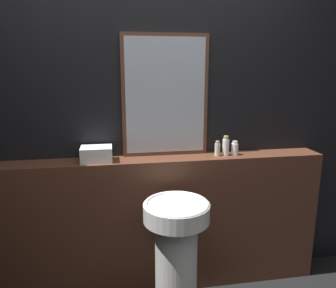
# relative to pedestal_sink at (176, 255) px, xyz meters

# --- Properties ---
(wall_back) EXTENTS (8.00, 0.06, 2.50)m
(wall_back) POSITION_rel_pedestal_sink_xyz_m (-0.07, 0.54, 0.77)
(wall_back) COLOR black
(wall_back) RESTS_ON ground_plane
(vanity_counter) EXTENTS (2.42, 0.22, 0.99)m
(vanity_counter) POSITION_rel_pedestal_sink_xyz_m (-0.07, 0.40, 0.01)
(vanity_counter) COLOR #512D1E
(vanity_counter) RESTS_ON ground_plane
(pedestal_sink) EXTENTS (0.40, 0.40, 0.83)m
(pedestal_sink) POSITION_rel_pedestal_sink_xyz_m (0.00, 0.00, 0.00)
(pedestal_sink) COLOR silver
(pedestal_sink) RESTS_ON ground_plane
(mirror) EXTENTS (0.60, 0.03, 0.84)m
(mirror) POSITION_rel_pedestal_sink_xyz_m (0.02, 0.49, 0.93)
(mirror) COLOR #563323
(mirror) RESTS_ON vanity_counter
(towel_stack) EXTENTS (0.21, 0.16, 0.10)m
(towel_stack) POSITION_rel_pedestal_sink_xyz_m (-0.47, 0.40, 0.56)
(towel_stack) COLOR silver
(towel_stack) RESTS_ON vanity_counter
(shampoo_bottle) EXTENTS (0.04, 0.04, 0.11)m
(shampoo_bottle) POSITION_rel_pedestal_sink_xyz_m (0.38, 0.40, 0.56)
(shampoo_bottle) COLOR beige
(shampoo_bottle) RESTS_ON vanity_counter
(conditioner_bottle) EXTENTS (0.05, 0.05, 0.14)m
(conditioner_bottle) POSITION_rel_pedestal_sink_xyz_m (0.44, 0.40, 0.57)
(conditioner_bottle) COLOR white
(conditioner_bottle) RESTS_ON vanity_counter
(lotion_bottle) EXTENTS (0.05, 0.05, 0.10)m
(lotion_bottle) POSITION_rel_pedestal_sink_xyz_m (0.51, 0.40, 0.56)
(lotion_bottle) COLOR white
(lotion_bottle) RESTS_ON vanity_counter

